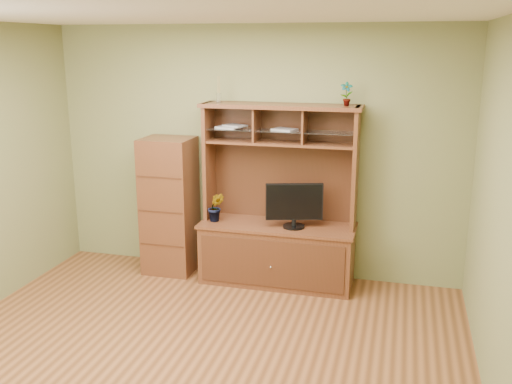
% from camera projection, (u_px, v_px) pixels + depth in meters
% --- Properties ---
extents(room, '(4.54, 4.04, 2.74)m').
position_uv_depth(room, '(187.00, 199.00, 4.31)').
color(room, '#5A3319').
rests_on(room, ground).
extents(media_hutch, '(1.66, 0.61, 1.90)m').
position_uv_depth(media_hutch, '(278.00, 235.00, 6.06)').
color(media_hutch, '#482614').
rests_on(media_hutch, room).
extents(monitor, '(0.58, 0.23, 0.47)m').
position_uv_depth(monitor, '(294.00, 205.00, 5.84)').
color(monitor, black).
rests_on(monitor, media_hutch).
extents(orchid_plant, '(0.20, 0.17, 0.31)m').
position_uv_depth(orchid_plant, '(216.00, 207.00, 6.07)').
color(orchid_plant, '#3B5E20').
rests_on(orchid_plant, media_hutch).
extents(top_plant, '(0.13, 0.10, 0.24)m').
position_uv_depth(top_plant, '(346.00, 94.00, 5.59)').
color(top_plant, '#316A25').
rests_on(top_plant, media_hutch).
extents(reed_diffuser, '(0.05, 0.05, 0.27)m').
position_uv_depth(reed_diffuser, '(219.00, 92.00, 5.92)').
color(reed_diffuser, silver).
rests_on(reed_diffuser, media_hutch).
extents(magazines, '(0.88, 0.24, 0.04)m').
position_uv_depth(magazines, '(249.00, 127.00, 5.93)').
color(magazines, '#9F9FA3').
rests_on(magazines, media_hutch).
extents(side_cabinet, '(0.54, 0.49, 1.51)m').
position_uv_depth(side_cabinet, '(170.00, 206.00, 6.31)').
color(side_cabinet, '#482614').
rests_on(side_cabinet, room).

